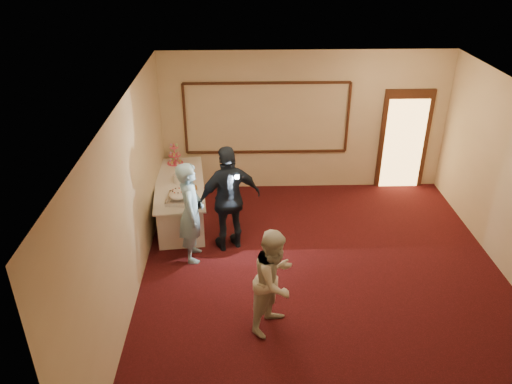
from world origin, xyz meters
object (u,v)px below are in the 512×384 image
woman (275,280)px  pavlova_tray (178,196)px  buffet_table (181,200)px  man (191,212)px  guest (229,199)px  plate_stack_b (187,173)px  cupcake_stand (175,156)px  tart (190,188)px  plate_stack_a (178,179)px

woman → pavlova_tray: bearing=68.8°
buffet_table → man: 1.50m
guest → plate_stack_b: bearing=-78.3°
man → woman: bearing=-144.9°
cupcake_stand → guest: (1.16, -1.96, 0.03)m
cupcake_stand → guest: size_ratio=0.25×
tart → woman: woman is taller
cupcake_stand → woman: woman is taller
plate_stack_a → buffet_table: bearing=-27.0°
buffet_table → pavlova_tray: 0.86m
pavlova_tray → cupcake_stand: size_ratio=1.20×
pavlova_tray → guest: 0.99m
guest → cupcake_stand: bearing=-80.4°
buffet_table → plate_stack_b: bearing=65.2°
guest → plate_stack_a: bearing=-67.9°
buffet_table → woman: woman is taller
pavlova_tray → tart: pavlova_tray is taller
cupcake_stand → woman: 4.40m
woman → guest: bearing=53.1°
buffet_table → pavlova_tray: bearing=-85.2°
plate_stack_b → woman: size_ratio=0.12×
plate_stack_b → man: size_ratio=0.10×
plate_stack_b → tart: (0.11, -0.57, -0.05)m
cupcake_stand → plate_stack_b: (0.31, -0.63, -0.10)m
pavlova_tray → woman: 2.86m
plate_stack_a → man: 1.42m
buffet_table → guest: (0.98, -1.05, 0.58)m
buffet_table → pavlova_tray: size_ratio=4.22×
woman → tart: bearing=61.9°
tart → man: size_ratio=0.17×
buffet_table → guest: 1.56m
cupcake_stand → man: man is taller
cupcake_stand → guest: 2.28m
cupcake_stand → woman: bearing=-65.5°
cupcake_stand → man: size_ratio=0.27×
man → guest: guest is taller
man → buffet_table: bearing=12.6°
plate_stack_a → woman: (1.66, -3.11, -0.06)m
guest → buffet_table: bearing=-68.1°
tart → plate_stack_b: bearing=100.7°
cupcake_stand → plate_stack_b: cupcake_stand is taller
man → tart: bearing=4.3°
buffet_table → plate_stack_a: plate_stack_a is taller
buffet_table → cupcake_stand: (-0.18, 0.90, 0.56)m
woman → guest: size_ratio=0.82×
tart → woman: bearing=-63.3°
pavlova_tray → woman: size_ratio=0.37×
tart → man: bearing=-84.0°
buffet_table → plate_stack_a: 0.46m
plate_stack_b → man: 1.66m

